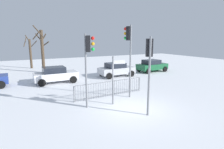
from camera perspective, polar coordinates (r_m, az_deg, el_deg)
ground_plane at (r=10.70m, az=6.18°, el=-10.67°), size 60.00×60.00×0.00m
traffic_light_foreground_right at (r=12.20m, az=5.29°, el=9.17°), size 0.41×0.52×4.86m
traffic_light_foreground_left at (r=9.42m, az=11.55°, el=4.97°), size 0.39×0.54×4.07m
traffic_light_mid_right at (r=10.25m, az=-7.47°, el=6.28°), size 0.53×0.40×4.24m
direction_sign_post at (r=10.91m, az=0.65°, el=-1.04°), size 0.76×0.28×2.96m
pedestrian_guard_railing at (r=12.77m, az=-0.64°, el=-4.37°), size 5.29×0.31×1.07m
car_white_trailing at (r=17.32m, az=-17.30°, el=-0.01°), size 3.81×1.94×1.47m
car_silver_mid at (r=19.38m, az=1.33°, el=1.64°), size 3.83×1.99×1.47m
car_green_far at (r=22.73m, az=12.41°, el=2.79°), size 3.90×2.13×1.47m
bare_tree_left at (r=27.11m, az=-24.25°, el=6.35°), size 1.77×1.49×4.47m
bare_tree_right at (r=22.97m, az=-21.06°, el=7.36°), size 1.84×1.91×5.49m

